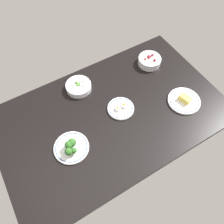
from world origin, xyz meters
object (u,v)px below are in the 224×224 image
(plate_cheese, at_px, (184,100))
(bowl_peas, at_px, (79,86))
(bowl_berries, at_px, (149,61))
(plate_eggs, at_px, (121,108))
(plate_broccoli, at_px, (71,147))

(plate_cheese, xyz_separation_m, bowl_peas, (0.56, -0.47, 0.01))
(bowl_berries, bearing_deg, plate_eggs, 30.55)
(plate_cheese, height_order, plate_broccoli, plate_broccoli)
(plate_broccoli, bearing_deg, plate_eggs, -167.40)
(plate_broccoli, bearing_deg, plate_cheese, 174.32)
(bowl_berries, bearing_deg, plate_broccoli, 22.16)
(plate_cheese, xyz_separation_m, bowl_berries, (-0.00, -0.41, 0.02))
(plate_eggs, xyz_separation_m, bowl_berries, (-0.40, -0.24, 0.02))
(plate_cheese, bearing_deg, bowl_peas, -39.61)
(plate_cheese, relative_size, bowl_berries, 1.28)
(bowl_berries, height_order, bowl_peas, bowl_berries)
(bowl_berries, height_order, plate_broccoli, plate_broccoli)
(bowl_berries, distance_m, bowl_peas, 0.57)
(bowl_berries, xyz_separation_m, plate_broccoli, (0.81, 0.33, -0.01))
(plate_eggs, xyz_separation_m, bowl_peas, (0.16, -0.30, 0.01))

